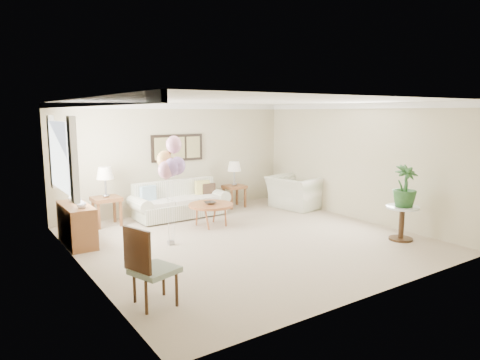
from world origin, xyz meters
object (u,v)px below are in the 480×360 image
Objects in this scene: sofa at (179,203)px; accent_chair at (149,265)px; armchair at (296,192)px; coffee_table at (211,206)px; balloon_cluster at (171,162)px.

sofa is 4.63m from accent_chair.
accent_chair is (-2.35, -3.99, 0.20)m from sofa.
sofa is 1.84× the size of armchair.
sofa is 1.14m from coffee_table.
armchair is at bearing -15.21° from sofa.
sofa reaches higher than armchair.
balloon_cluster is (1.31, 2.14, 1.00)m from accent_chair.
accent_chair is (-5.22, -3.21, 0.13)m from armchair.
balloon_cluster is (-3.91, -1.07, 1.13)m from armchair.
accent_chair is 0.51× the size of balloon_cluster.
coffee_table is 2.69m from armchair.
armchair is (2.87, -0.78, 0.07)m from sofa.
sofa is 2.44m from balloon_cluster.
sofa is at bearing 60.66° from balloon_cluster.
coffee_table is at bearing 48.41° from accent_chair.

